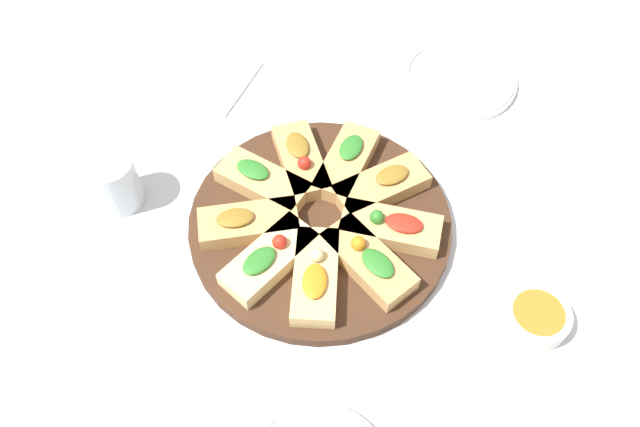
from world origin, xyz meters
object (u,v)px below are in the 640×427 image
(napkin_stack, at_px, (214,79))
(dipping_bowl, at_px, (536,317))
(water_glass, at_px, (115,182))
(serving_board, at_px, (320,222))
(plate_left, at_px, (459,78))

(napkin_stack, xyz_separation_m, dipping_bowl, (0.12, 0.63, 0.01))
(water_glass, relative_size, dipping_bowl, 0.98)
(serving_board, height_order, water_glass, water_glass)
(plate_left, xyz_separation_m, napkin_stack, (0.23, -0.35, -0.00))
(serving_board, relative_size, water_glass, 4.49)
(serving_board, relative_size, napkin_stack, 2.68)
(serving_board, distance_m, dipping_bowl, 0.32)
(plate_left, bearing_deg, serving_board, -4.34)
(water_glass, xyz_separation_m, napkin_stack, (-0.27, -0.05, -0.04))
(plate_left, relative_size, napkin_stack, 1.41)
(serving_board, distance_m, napkin_stack, 0.35)
(dipping_bowl, bearing_deg, water_glass, -74.99)
(serving_board, bearing_deg, plate_left, 175.66)
(plate_left, height_order, napkin_stack, plate_left)
(plate_left, distance_m, water_glass, 0.59)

